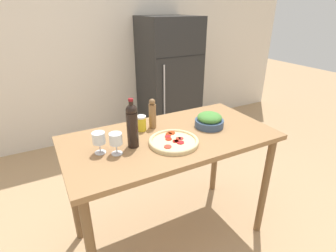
{
  "coord_description": "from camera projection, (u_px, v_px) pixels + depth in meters",
  "views": [
    {
      "loc": [
        -0.78,
        -1.43,
        1.74
      ],
      "look_at": [
        0.0,
        0.04,
        0.98
      ],
      "focal_mm": 28.0,
      "sensor_mm": 36.0,
      "label": 1
    }
  ],
  "objects": [
    {
      "name": "ground_plane",
      "position": [
        170.0,
        232.0,
        2.21
      ],
      "size": [
        14.0,
        14.0,
        0.0
      ],
      "primitive_type": "plane",
      "color": "tan"
    },
    {
      "name": "wall_back",
      "position": [
        92.0,
        44.0,
        3.36
      ],
      "size": [
        6.4,
        0.08,
        2.6
      ],
      "color": "silver",
      "rests_on": "ground_plane"
    },
    {
      "name": "refrigerator",
      "position": [
        169.0,
        79.0,
        3.64
      ],
      "size": [
        0.72,
        0.7,
        1.63
      ],
      "color": "black",
      "rests_on": "ground_plane"
    },
    {
      "name": "prep_counter",
      "position": [
        170.0,
        150.0,
        1.88
      ],
      "size": [
        1.47,
        0.75,
        0.92
      ],
      "color": "olive",
      "rests_on": "ground_plane"
    },
    {
      "name": "wine_bottle",
      "position": [
        132.0,
        125.0,
        1.63
      ],
      "size": [
        0.07,
        0.07,
        0.32
      ],
      "color": "black",
      "rests_on": "prep_counter"
    },
    {
      "name": "wine_glass_near",
      "position": [
        116.0,
        140.0,
        1.57
      ],
      "size": [
        0.08,
        0.08,
        0.14
      ],
      "color": "silver",
      "rests_on": "prep_counter"
    },
    {
      "name": "wine_glass_far",
      "position": [
        99.0,
        139.0,
        1.58
      ],
      "size": [
        0.08,
        0.08,
        0.14
      ],
      "color": "silver",
      "rests_on": "prep_counter"
    },
    {
      "name": "pepper_mill",
      "position": [
        152.0,
        114.0,
        1.91
      ],
      "size": [
        0.05,
        0.05,
        0.22
      ],
      "color": "olive",
      "rests_on": "prep_counter"
    },
    {
      "name": "salad_bowl",
      "position": [
        209.0,
        120.0,
        1.95
      ],
      "size": [
        0.21,
        0.21,
        0.11
      ],
      "color": "#384C6B",
      "rests_on": "prep_counter"
    },
    {
      "name": "homemade_pizza",
      "position": [
        174.0,
        141.0,
        1.72
      ],
      "size": [
        0.33,
        0.33,
        0.03
      ],
      "color": "#DBC189",
      "rests_on": "prep_counter"
    },
    {
      "name": "salt_canister",
      "position": [
        141.0,
        123.0,
        1.89
      ],
      "size": [
        0.07,
        0.07,
        0.11
      ],
      "color": "yellow",
      "rests_on": "prep_counter"
    }
  ]
}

